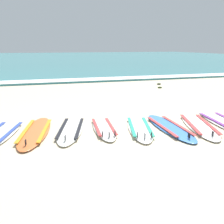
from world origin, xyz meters
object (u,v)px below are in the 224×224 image
(surfboard_2, at_px, (35,132))
(surfboard_6, at_px, (169,127))
(surfboard_4, at_px, (104,128))
(surfboard_5, at_px, (140,128))
(surfboard_3, at_px, (71,129))
(surfboard_7, at_px, (199,125))

(surfboard_2, xyz_separation_m, surfboard_6, (3.14, -0.58, 0.00))
(surfboard_6, bearing_deg, surfboard_4, 165.38)
(surfboard_4, distance_m, surfboard_5, 0.87)
(surfboard_5, height_order, surfboard_6, same)
(surfboard_2, xyz_separation_m, surfboard_3, (0.81, -0.05, 0.00))
(surfboard_2, distance_m, surfboard_7, 3.97)
(surfboard_3, bearing_deg, surfboard_6, -12.83)
(surfboard_2, height_order, surfboard_3, same)
(surfboard_7, bearing_deg, surfboard_5, 171.78)
(surfboard_2, relative_size, surfboard_3, 1.07)
(surfboard_2, distance_m, surfboard_6, 3.19)
(surfboard_6, bearing_deg, surfboard_2, 169.56)
(surfboard_3, bearing_deg, surfboard_5, -13.04)
(surfboard_5, xyz_separation_m, surfboard_6, (0.72, -0.16, -0.00))
(surfboard_6, xyz_separation_m, surfboard_7, (0.78, -0.06, -0.00))
(surfboard_3, distance_m, surfboard_6, 2.38)
(surfboard_7, bearing_deg, surfboard_4, 168.76)
(surfboard_6, bearing_deg, surfboard_7, -4.33)
(surfboard_4, bearing_deg, surfboard_2, 173.75)
(surfboard_3, bearing_deg, surfboard_7, -10.73)
(surfboard_2, height_order, surfboard_6, same)
(surfboard_6, height_order, surfboard_7, same)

